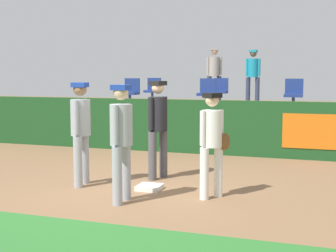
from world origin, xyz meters
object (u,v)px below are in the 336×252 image
Objects in this scene: seat_front_center at (207,92)px; spectator_capped at (253,73)px; seat_back_left at (153,89)px; spectator_hooded at (214,71)px; seat_front_left at (131,91)px; player_runner_visitor at (81,126)px; seat_front_right at (294,93)px; player_coach_visitor at (121,135)px; seat_back_center at (220,90)px; player_umpire at (158,122)px; player_fielder_home at (212,138)px; first_base at (149,187)px.

spectator_capped is (0.86, 2.80, 0.54)m from seat_front_center.
seat_back_left is 3.34m from spectator_capped.
spectator_hooded is (1.90, 0.74, 0.59)m from seat_back_left.
player_runner_visitor is at bearing -75.85° from seat_front_left.
player_coach_visitor is at bearing -108.92° from seat_front_right.
player_runner_visitor is 7.32m from seat_back_center.
player_umpire is 2.21× the size of seat_front_center.
player_fielder_home is 2.41m from player_runner_visitor.
spectator_capped is at bearing 174.66° from spectator_hooded.
seat_front_left is at bearing -111.02° from player_fielder_home.
seat_back_center reaches higher than player_umpire.
first_base is 0.24× the size of player_fielder_home.
seat_back_center is at bearing 55.86° from spectator_capped.
player_umpire is at bearing 77.40° from spectator_hooded.
seat_front_right and seat_back_center have the same top height.
seat_front_right is at bearing -21.24° from seat_back_left.
seat_front_center is (-0.16, 4.48, 0.43)m from player_umpire.
first_base is 1.36m from player_umpire.
spectator_capped is at bearing -141.16° from player_fielder_home.
player_runner_visitor is 2.19× the size of seat_back_center.
player_runner_visitor reaches higher than player_fielder_home.
seat_front_right is (2.35, 0.00, 0.00)m from seat_front_center.
seat_front_center is (0.94, 5.45, 0.44)m from player_runner_visitor.
spectator_capped is (-0.61, 8.34, 1.07)m from player_fielder_home.
player_coach_visitor is 0.98× the size of player_umpire.
spectator_hooded reaches higher than player_runner_visitor.
player_runner_visitor is at bearing 84.34° from spectator_capped.
spectator_hooded is at bearing 137.06° from seat_front_right.
seat_front_center is 1.00× the size of seat_front_left.
spectator_hooded is 1.04× the size of spectator_capped.
spectator_hooded reaches higher than first_base.
player_runner_visitor reaches higher than player_coach_visitor.
spectator_hooded is (-0.55, 7.03, 1.01)m from player_umpire.
seat_back_left is (-2.45, 6.28, 0.43)m from player_umpire.
seat_front_center reaches higher than player_coach_visitor.
player_umpire is at bearing -87.92° from seat_front_center.
first_base is 1.63m from player_runner_visitor.
player_umpire is at bearing -88.43° from seat_back_center.
spectator_capped is (1.24, 0.26, -0.04)m from spectator_hooded.
seat_front_center is 1.00× the size of seat_front_right.
first_base is at bearing -70.00° from seat_back_left.
first_base is at bearing -110.72° from seat_front_right.
spectator_capped reaches higher than player_coach_visitor.
player_runner_visitor is 1.01× the size of spectator_hooded.
player_runner_visitor is at bearing -57.49° from player_fielder_home.
spectator_hooded is (-0.71, 7.90, 2.05)m from first_base.
seat_back_left is at bearing -176.92° from player_runner_visitor.
seat_back_left reaches higher than player_fielder_home.
seat_front_right is 3.22m from spectator_capped.
player_fielder_home is 0.92× the size of spectator_hooded.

